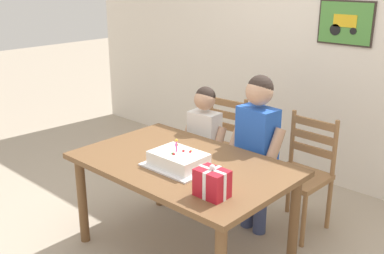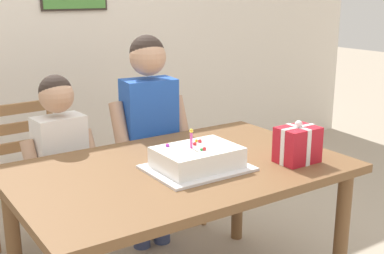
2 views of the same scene
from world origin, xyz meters
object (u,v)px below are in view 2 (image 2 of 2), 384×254
object	(u,v)px
chair_left	(32,179)
child_older	(149,122)
chair_right	(161,153)
child_younger	(61,157)
gift_box_red_large	(297,145)
birthday_cake	(197,159)
dining_table	(180,184)

from	to	relation	value
chair_left	child_older	size ratio (longest dim) A/B	0.72
chair_right	child_younger	size ratio (longest dim) A/B	0.84
gift_box_red_large	chair_right	xyz separation A→B (m)	(-0.06, 1.16, -0.35)
birthday_cake	child_older	bearing A→B (deg)	78.17
chair_right	child_younger	distance (m)	0.84
dining_table	chair_right	world-z (taller)	chair_right
birthday_cake	chair_right	world-z (taller)	birthday_cake
birthday_cake	child_older	world-z (taller)	child_older
gift_box_red_large	child_older	world-z (taller)	child_older
dining_table	birthday_cake	world-z (taller)	birthday_cake
chair_left	child_younger	world-z (taller)	child_younger
chair_left	birthday_cake	bearing A→B (deg)	-64.71
birthday_cake	child_older	xyz separation A→B (m)	(0.15, 0.70, -0.01)
child_younger	chair_left	bearing A→B (deg)	106.24
gift_box_red_large	child_older	xyz separation A→B (m)	(-0.30, 0.88, -0.04)
birthday_cake	child_younger	size ratio (longest dim) A/B	0.40
gift_box_red_large	chair_right	distance (m)	1.22
child_younger	child_older	bearing A→B (deg)	-0.04
chair_left	chair_right	bearing A→B (deg)	0.00
birthday_cake	gift_box_red_large	distance (m)	0.48
chair_right	child_older	bearing A→B (deg)	-129.85
chair_right	child_older	distance (m)	0.48
chair_left	child_older	bearing A→B (deg)	-24.91
gift_box_red_large	dining_table	bearing A→B (deg)	151.90
birthday_cake	dining_table	bearing A→B (deg)	115.76
child_older	child_younger	xyz separation A→B (m)	(-0.53, 0.00, -0.11)
birthday_cake	chair_left	distance (m)	1.14
gift_box_red_large	chair_left	bearing A→B (deg)	128.05
gift_box_red_large	chair_left	world-z (taller)	gift_box_red_large
child_older	child_younger	distance (m)	0.54
chair_left	child_older	xyz separation A→B (m)	(0.61, -0.29, 0.31)
dining_table	child_younger	size ratio (longest dim) A/B	1.37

